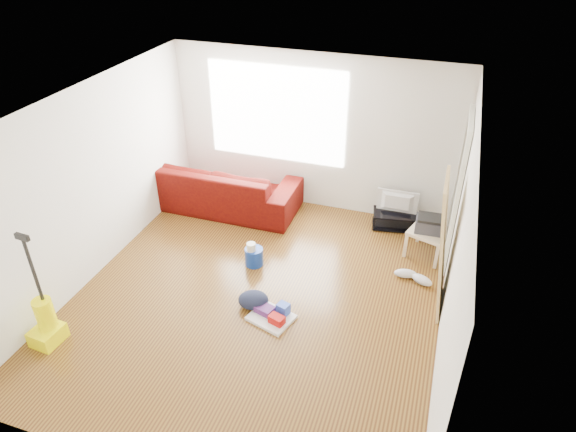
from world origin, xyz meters
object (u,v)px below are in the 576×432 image
(sofa, at_px, (221,206))
(vacuum, at_px, (46,322))
(bucket, at_px, (254,264))
(cleaning_tray, at_px, (273,315))
(side_table, at_px, (429,234))
(backpack, at_px, (254,306))
(tv_stand, at_px, (395,219))

(sofa, distance_m, vacuum, 3.45)
(bucket, height_order, cleaning_tray, cleaning_tray)
(sofa, relative_size, side_table, 4.04)
(vacuum, bearing_deg, backpack, 36.56)
(bucket, distance_m, backpack, 0.87)
(cleaning_tray, bearing_deg, side_table, 49.88)
(tv_stand, distance_m, cleaning_tray, 2.75)
(cleaning_tray, height_order, backpack, cleaning_tray)
(cleaning_tray, xyz_separation_m, vacuum, (-2.32, -1.14, 0.21))
(sofa, bearing_deg, tv_stand, -174.51)
(sofa, relative_size, bucket, 10.04)
(sofa, bearing_deg, bucket, 130.28)
(side_table, bearing_deg, bucket, -156.11)
(sofa, distance_m, cleaning_tray, 2.83)
(tv_stand, bearing_deg, sofa, 175.69)
(tv_stand, bearing_deg, side_table, -56.81)
(bucket, bearing_deg, side_table, 23.89)
(bucket, xyz_separation_m, backpack, (0.31, -0.81, 0.00))
(sofa, height_order, backpack, sofa)
(side_table, distance_m, cleaning_tray, 2.55)
(side_table, distance_m, bucket, 2.48)
(cleaning_tray, distance_m, vacuum, 2.59)
(tv_stand, height_order, side_table, side_table)
(sofa, bearing_deg, vacuum, 79.95)
(sofa, distance_m, bucket, 1.71)
(cleaning_tray, bearing_deg, backpack, 156.70)
(bucket, bearing_deg, cleaning_tray, -57.03)
(sofa, relative_size, vacuum, 1.79)
(cleaning_tray, bearing_deg, bucket, 122.97)
(sofa, xyz_separation_m, side_table, (3.35, -0.31, 0.35))
(tv_stand, xyz_separation_m, side_table, (0.54, -0.58, 0.21))
(bucket, relative_size, vacuum, 0.18)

